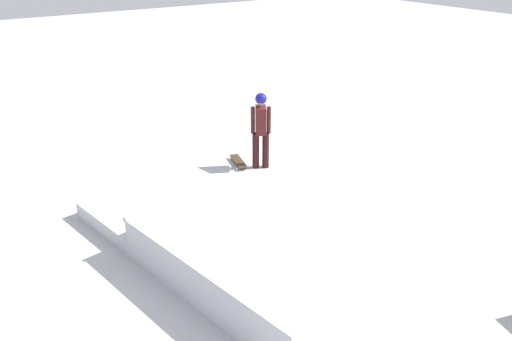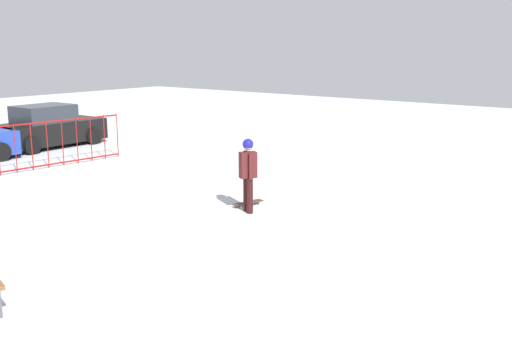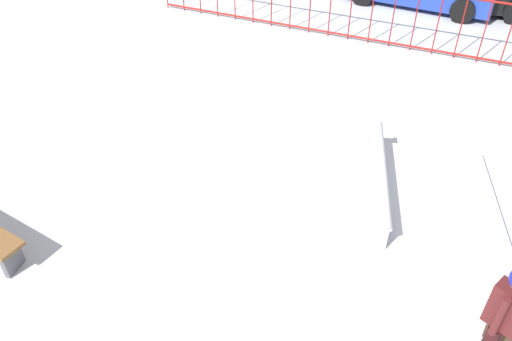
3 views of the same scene
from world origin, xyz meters
TOP-DOWN VIEW (x-y plane):
  - ground_plane at (0.00, 0.00)m, footprint 60.00×60.00m
  - skate_ramp at (-0.10, 0.08)m, footprint 5.76×3.46m
  - skater at (2.76, -2.23)m, footprint 0.44×0.39m
  - skateboard at (3.18, -1.90)m, footprint 0.82×0.42m
  - parked_car_black at (5.05, 9.21)m, footprint 4.14×2.00m

SIDE VIEW (x-z plane):
  - ground_plane at x=0.00m, z-range 0.00..0.00m
  - skateboard at x=3.18m, z-range 0.03..0.12m
  - skate_ramp at x=-0.10m, z-range -0.05..0.69m
  - parked_car_black at x=5.05m, z-range -0.08..1.52m
  - skater at x=2.76m, z-range 0.14..1.87m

